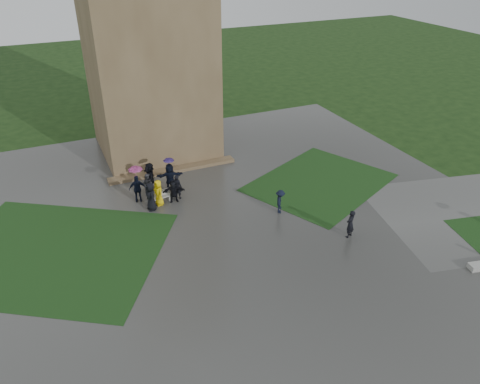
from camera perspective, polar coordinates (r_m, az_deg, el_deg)
name	(u,v)px	position (r m, az deg, el deg)	size (l,w,h in m)	color
ground	(232,255)	(24.53, -0.94, -7.72)	(120.00, 120.00, 0.00)	black
plaza	(218,235)	(26.04, -2.66, -5.27)	(34.00, 34.00, 0.02)	#343432
lawn_inset_left	(53,252)	(26.56, -21.79, -6.85)	(11.00, 9.00, 0.01)	black
lawn_inset_right	(320,182)	(31.74, 9.72, 1.16)	(9.00, 7.00, 0.01)	black
tower	(145,27)	(34.42, -11.46, 19.10)	(8.00, 8.00, 18.00)	brown
tower_plinth	(173,170)	(33.07, -8.15, 2.70)	(9.00, 0.80, 0.22)	brown
bench	(160,197)	(29.27, -9.69, -0.55)	(1.35, 0.63, 0.75)	#ABAAA6
visitor_cluster	(158,182)	(29.56, -10.00, 1.21)	(3.71, 3.82, 2.56)	black
pedestrian_mid	(280,201)	(27.75, 4.92, -1.16)	(0.95, 0.49, 1.47)	black
pedestrian_near	(350,224)	(26.14, 13.30, -3.80)	(0.60, 0.39, 1.63)	black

